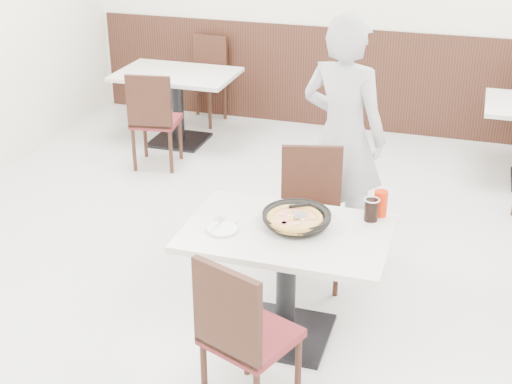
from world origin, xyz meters
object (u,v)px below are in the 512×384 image
(side_plate, at_px, (222,229))
(bg_table_left, at_px, (178,108))
(main_table, at_px, (286,285))
(bg_chair_left_far, at_px, (203,81))
(cola_glass, at_px, (371,210))
(pizza, at_px, (295,221))
(red_cup, at_px, (381,203))
(bg_chair_left_near, at_px, (156,119))
(diner_person, at_px, (343,136))
(chair_near, at_px, (251,333))
(pizza_pan, at_px, (297,220))
(chair_far, at_px, (311,221))

(side_plate, bearing_deg, bg_table_left, 117.75)
(main_table, height_order, bg_chair_left_far, bg_chair_left_far)
(main_table, relative_size, cola_glass, 9.23)
(side_plate, distance_m, cola_glass, 0.90)
(main_table, distance_m, bg_chair_left_far, 4.10)
(main_table, bearing_deg, cola_glass, 31.94)
(bg_table_left, bearing_deg, pizza, -55.49)
(pizza, bearing_deg, cola_glass, 33.24)
(side_plate, bearing_deg, pizza, 17.98)
(red_cup, distance_m, bg_table_left, 3.60)
(bg_chair_left_near, bearing_deg, diner_person, -36.18)
(cola_glass, bearing_deg, bg_chair_left_near, 139.51)
(main_table, bearing_deg, chair_near, -90.97)
(side_plate, bearing_deg, pizza_pan, 24.22)
(pizza, relative_size, cola_glass, 2.37)
(chair_near, xyz_separation_m, chair_far, (-0.00, 1.33, 0.00))
(chair_near, distance_m, cola_glass, 1.09)
(main_table, distance_m, pizza, 0.44)
(red_cup, bearing_deg, cola_glass, -118.67)
(pizza_pan, height_order, pizza, pizza)
(bg_table_left, bearing_deg, chair_near, -61.40)
(side_plate, relative_size, bg_chair_left_near, 0.19)
(cola_glass, height_order, bg_chair_left_far, bg_chair_left_far)
(red_cup, bearing_deg, bg_chair_left_far, 126.88)
(diner_person, bearing_deg, side_plate, 87.14)
(pizza_pan, distance_m, bg_table_left, 3.53)
(bg_table_left, bearing_deg, cola_glass, -47.77)
(pizza, relative_size, bg_table_left, 0.26)
(pizza_pan, bearing_deg, bg_table_left, 124.95)
(red_cup, relative_size, bg_chair_left_far, 0.17)
(cola_glass, relative_size, bg_chair_left_far, 0.14)
(main_table, xyz_separation_m, chair_far, (-0.01, 0.67, 0.10))
(chair_far, height_order, pizza, chair_far)
(red_cup, height_order, bg_chair_left_far, bg_chair_left_far)
(red_cup, bearing_deg, bg_table_left, 133.57)
(chair_near, relative_size, pizza_pan, 2.48)
(main_table, xyz_separation_m, side_plate, (-0.36, -0.12, 0.38))
(main_table, height_order, diner_person, diner_person)
(cola_glass, xyz_separation_m, bg_chair_left_far, (-2.40, 3.33, -0.34))
(side_plate, height_order, cola_glass, cola_glass)
(chair_far, bearing_deg, main_table, 76.92)
(pizza, xyz_separation_m, side_plate, (-0.40, -0.13, -0.05))
(pizza, bearing_deg, pizza_pan, 91.93)
(pizza, relative_size, red_cup, 1.93)
(main_table, height_order, pizza, pizza)
(pizza, xyz_separation_m, bg_chair_left_far, (-1.99, 3.59, -0.34))
(main_table, relative_size, red_cup, 7.50)
(bg_chair_left_far, bearing_deg, diner_person, 138.42)
(main_table, xyz_separation_m, bg_chair_left_far, (-1.95, 3.61, 0.10))
(bg_table_left, bearing_deg, chair_far, -49.16)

